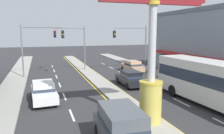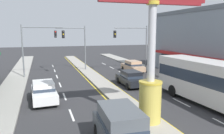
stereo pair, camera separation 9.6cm
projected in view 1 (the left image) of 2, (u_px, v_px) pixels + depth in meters
name	position (u px, v px, depth m)	size (l,w,h in m)	color
median_strip	(99.00, 81.00, 24.02)	(1.82, 52.00, 0.14)	#A39E93
sidewalk_left	(10.00, 93.00, 19.46)	(2.37, 60.00, 0.18)	#9E9B93
sidewalk_right	(179.00, 79.00, 24.83)	(2.37, 60.00, 0.18)	#9E9B93
lane_markings	(103.00, 85.00, 22.76)	(8.56, 52.00, 0.01)	silver
district_sign	(152.00, 53.00, 12.44)	(6.67, 1.35, 8.49)	gold
traffic_light_left_side	(38.00, 42.00, 25.65)	(4.86, 0.46, 6.20)	slate
traffic_light_right_side	(134.00, 40.00, 29.64)	(4.86, 0.46, 6.20)	slate
traffic_light_median_far	(74.00, 41.00, 30.11)	(4.20, 0.46, 6.20)	slate
bus_near_right_lane	(217.00, 82.00, 15.68)	(3.02, 11.30, 3.26)	silver
sedan_far_right_lane	(130.00, 78.00, 22.23)	(1.86, 4.31, 1.53)	black
sedan_near_left_lane	(44.00, 91.00, 17.25)	(2.02, 4.39, 1.53)	white
suv_mid_left_lane	(122.00, 128.00, 10.25)	(2.15, 4.69, 1.90)	#4C5156
sedan_far_left_oncoming	(132.00, 66.00, 29.97)	(1.96, 4.36, 1.53)	tan
pedestrian_near_kerb	(194.00, 74.00, 22.42)	(0.28, 0.43, 1.65)	gold
pedestrian_far_side	(193.00, 74.00, 22.45)	(0.42, 0.45, 1.73)	maroon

